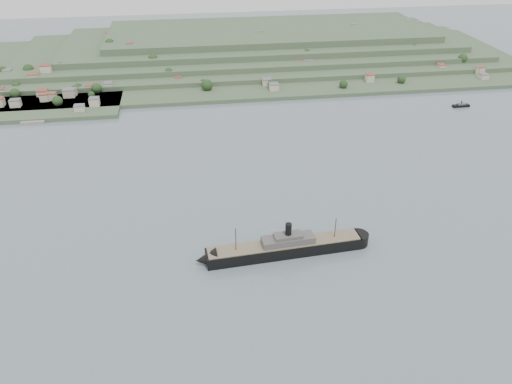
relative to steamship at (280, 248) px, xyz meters
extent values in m
plane|color=slate|center=(7.31, 30.37, -4.85)|extent=(1400.00, 1400.00, 0.00)
cube|color=#3D5337|center=(7.31, 390.37, -2.85)|extent=(760.00, 260.00, 4.00)
cube|color=#3D5337|center=(27.31, 415.37, 1.65)|extent=(680.00, 220.00, 5.00)
cube|color=#3D5337|center=(42.31, 430.37, 7.15)|extent=(600.00, 200.00, 6.00)
cube|color=#3D5337|center=(57.31, 445.37, 13.65)|extent=(520.00, 180.00, 7.00)
cube|color=#3D5337|center=(72.31, 460.37, 21.15)|extent=(440.00, 160.00, 8.00)
cube|color=#3D5337|center=(-192.69, 280.37, -2.85)|extent=(150.00, 90.00, 4.00)
cube|color=gray|center=(-197.69, 238.37, -3.45)|extent=(22.00, 14.00, 2.80)
cube|color=black|center=(2.55, 0.18, -1.10)|extent=(97.06, 19.48, 7.50)
cone|color=black|center=(-45.54, -3.15, -1.10)|extent=(13.71, 13.71, 12.85)
cylinder|color=black|center=(50.63, 3.50, -1.10)|extent=(12.85, 12.85, 7.50)
cube|color=#6E6149|center=(2.55, 0.18, 2.97)|extent=(94.85, 18.26, 0.64)
cube|color=#4E4B49|center=(4.68, 0.32, 5.33)|extent=(32.72, 11.84, 4.28)
cube|color=#4E4B49|center=(4.68, 0.32, 8.22)|extent=(17.61, 8.66, 2.68)
cylinder|color=black|center=(4.68, 0.32, 12.29)|extent=(3.86, 3.86, 9.64)
cylinder|color=#3B271B|center=(-27.37, -1.89, 10.15)|extent=(0.54, 0.54, 17.14)
cylinder|color=#3B271B|center=(34.60, 2.40, 9.08)|extent=(0.54, 0.54, 15.00)
cube|color=black|center=(-29.19, -4.07, -3.67)|extent=(15.05, 5.87, 2.35)
cube|color=#4E4B49|center=(-29.19, -4.07, -1.91)|extent=(6.96, 4.00, 1.76)
cylinder|color=black|center=(-29.19, -4.07, 0.04)|extent=(0.98, 0.98, 3.42)
cube|color=black|center=(232.60, 215.19, -3.65)|extent=(18.05, 5.53, 2.39)
cube|color=#4E4B49|center=(232.60, 215.19, -1.86)|extent=(8.18, 4.23, 1.79)
cylinder|color=black|center=(232.60, 215.19, 0.13)|extent=(0.99, 0.99, 3.48)
camera|label=1|loc=(-50.56, -238.60, 185.92)|focal=35.00mm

